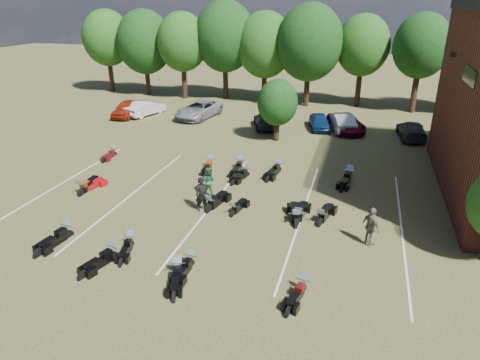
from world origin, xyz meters
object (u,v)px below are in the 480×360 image
at_px(person_black, 202,194).
at_px(motorcycle_14, 115,156).
at_px(motorcycle_0, 68,237).
at_px(car_4, 319,122).
at_px(motorcycle_7, 82,193).
at_px(person_green, 208,181).
at_px(person_grey, 371,227).
at_px(car_0, 127,109).
at_px(motorcycle_3, 191,266).

bearing_deg(person_black, motorcycle_14, 112.55).
bearing_deg(motorcycle_0, car_4, 74.31).
bearing_deg(car_4, motorcycle_7, -137.37).
bearing_deg(person_green, car_4, -107.92).
xyz_separation_m(car_4, motorcycle_7, (-11.82, -17.65, -0.67)).
bearing_deg(motorcycle_7, person_grey, -168.53).
distance_m(person_black, person_grey, 8.79).
distance_m(person_green, motorcycle_14, 10.02).
xyz_separation_m(motorcycle_7, motorcycle_14, (-1.75, 6.39, 0.00)).
relative_size(car_0, person_black, 2.38).
xyz_separation_m(car_0, person_green, (13.87, -14.88, 0.07)).
distance_m(car_4, motorcycle_14, 17.65).
xyz_separation_m(person_black, motorcycle_3, (1.42, -5.11, -0.95)).
height_order(person_black, motorcycle_14, person_black).
relative_size(person_black, motorcycle_14, 0.95).
bearing_deg(car_4, motorcycle_14, -153.87).
relative_size(person_grey, motorcycle_3, 0.94).
relative_size(car_0, motorcycle_3, 2.24).
bearing_deg(car_0, motorcycle_0, -73.18).
xyz_separation_m(person_black, person_green, (-0.40, 2.02, -0.11)).
xyz_separation_m(car_0, motorcycle_14, (4.92, -10.46, -0.77)).
xyz_separation_m(motorcycle_0, motorcycle_3, (6.61, -0.61, 0.00)).
relative_size(person_grey, motorcycle_14, 0.95).
distance_m(person_black, motorcycle_14, 11.40).
bearing_deg(motorcycle_3, motorcycle_7, 151.28).
bearing_deg(car_0, motorcycle_7, -74.57).
bearing_deg(person_green, motorcycle_7, 13.72).
distance_m(car_4, motorcycle_3, 23.00).
height_order(car_4, person_green, person_green).
bearing_deg(motorcycle_3, car_0, 126.58).
distance_m(person_green, motorcycle_0, 8.13).
relative_size(person_green, person_grey, 0.89).
height_order(motorcycle_0, motorcycle_3, motorcycle_0).
relative_size(motorcycle_0, motorcycle_14, 1.21).
bearing_deg(car_0, motorcycle_3, -60.69).
relative_size(car_0, person_grey, 2.39).
relative_size(car_0, motorcycle_14, 2.27).
relative_size(car_4, motorcycle_3, 1.94).
height_order(car_4, motorcycle_3, car_4).
distance_m(person_black, person_green, 2.07).
bearing_deg(motorcycle_14, motorcycle_3, -49.19).
bearing_deg(motorcycle_14, person_black, -36.78).
bearing_deg(person_green, person_grey, 159.53).
bearing_deg(car_4, person_green, -119.97).
bearing_deg(motorcycle_14, car_0, 113.02).
relative_size(person_grey, motorcycle_0, 0.79).
xyz_separation_m(motorcycle_3, motorcycle_7, (-9.02, 5.17, 0.00)).
bearing_deg(person_green, motorcycle_0, 52.18).
height_order(car_0, person_green, person_green).
xyz_separation_m(motorcycle_0, motorcycle_14, (-4.16, 10.95, 0.00)).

